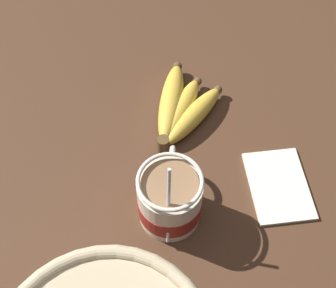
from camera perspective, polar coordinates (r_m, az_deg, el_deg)
table at (r=76.81cm, az=1.09°, el=-5.25°), size 116.58×116.58×3.84cm
coffee_mug at (r=68.36cm, az=0.23°, el=-6.72°), size 13.85×9.54×16.03cm
banana_bunch at (r=81.16cm, az=1.56°, el=4.36°), size 19.90×12.21×4.15cm
napkin at (r=76.48cm, az=13.30°, el=-4.87°), size 14.35×11.25×0.60cm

